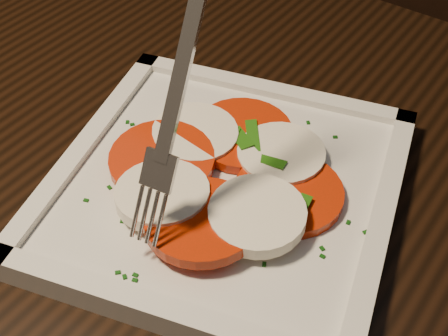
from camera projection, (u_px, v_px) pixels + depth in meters
The scene contains 3 objects.
plate at pixel (224, 190), 0.45m from camera, with size 0.24×0.24×0.01m, color silver.
caprese_salad at pixel (224, 174), 0.44m from camera, with size 0.21×0.20×0.02m.
fork at pixel (188, 79), 0.37m from camera, with size 0.04×0.10×0.16m, color white, non-canonical shape.
Camera 1 is at (0.14, 0.00, 1.09)m, focal length 50.00 mm.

